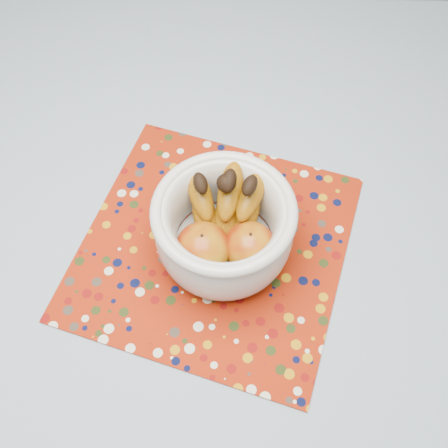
% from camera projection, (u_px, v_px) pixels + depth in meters
% --- Properties ---
extents(table, '(1.20, 1.20, 0.75)m').
position_uv_depth(table, '(171.00, 248.00, 1.03)').
color(table, brown).
rests_on(table, ground).
extents(tablecloth, '(1.32, 1.32, 0.01)m').
position_uv_depth(tablecloth, '(168.00, 226.00, 0.97)').
color(tablecloth, slate).
rests_on(tablecloth, table).
extents(placemat, '(0.57, 0.57, 0.00)m').
position_uv_depth(placemat, '(214.00, 246.00, 0.94)').
color(placemat, maroon).
rests_on(placemat, tablecloth).
extents(fruit_bowl, '(0.23, 0.23, 0.17)m').
position_uv_depth(fruit_bowl, '(225.00, 223.00, 0.86)').
color(fruit_bowl, silver).
rests_on(fruit_bowl, placemat).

